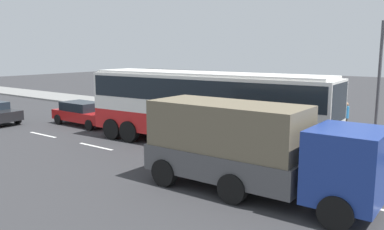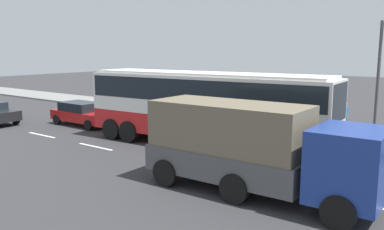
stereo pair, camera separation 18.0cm
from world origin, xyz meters
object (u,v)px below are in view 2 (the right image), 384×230
object	(u,v)px
car_red_compact	(82,113)
pedestrian_near_curb	(345,115)
coach_bus	(205,101)
street_lamp	(383,71)
cargo_truck	(254,146)

from	to	relation	value
car_red_compact	pedestrian_near_curb	xyz separation A→B (m)	(14.14, 6.62, 0.38)
coach_bus	pedestrian_near_curb	xyz separation A→B (m)	(4.71, 6.72, -1.10)
coach_bus	street_lamp	size ratio (longest dim) A/B	2.10
pedestrian_near_curb	street_lamp	size ratio (longest dim) A/B	0.29
cargo_truck	car_red_compact	bearing A→B (deg)	162.24
cargo_truck	street_lamp	world-z (taller)	street_lamp
street_lamp	pedestrian_near_curb	bearing A→B (deg)	173.44
coach_bus	car_red_compact	world-z (taller)	coach_bus
cargo_truck	pedestrian_near_curb	world-z (taller)	cargo_truck
coach_bus	pedestrian_near_curb	world-z (taller)	coach_bus
coach_bus	street_lamp	world-z (taller)	street_lamp
car_red_compact	pedestrian_near_curb	distance (m)	15.62
coach_bus	street_lamp	xyz separation A→B (m)	(6.51, 6.51, 1.40)
car_red_compact	street_lamp	world-z (taller)	street_lamp
car_red_compact	pedestrian_near_curb	world-z (taller)	pedestrian_near_curb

